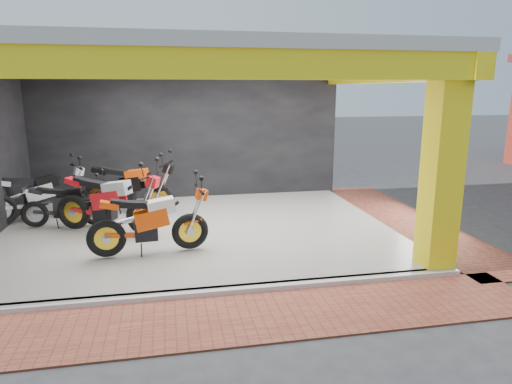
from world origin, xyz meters
The scene contains 15 objects.
ground centered at (0.00, 0.00, 0.00)m, with size 80.00×80.00×0.00m, color #2D2D30.
showroom_floor centered at (0.00, 2.00, 0.05)m, with size 8.00×6.00×0.10m, color silver.
showroom_ceiling centered at (0.00, 2.00, 3.60)m, with size 8.40×6.40×0.20m, color beige.
back_wall centered at (0.00, 5.10, 1.75)m, with size 8.20×0.20×3.50m, color black.
corner_column centered at (3.75, -0.75, 1.75)m, with size 0.50×0.50×3.50m, color yellow.
header_beam_front centered at (0.00, -1.00, 3.30)m, with size 8.40×0.30×0.40m, color yellow.
header_beam_right centered at (4.00, 2.00, 3.30)m, with size 0.30×6.40×0.40m, color yellow.
floor_kerb centered at (0.00, -1.02, 0.05)m, with size 8.00×0.20×0.10m, color silver.
paver_front centered at (0.00, -1.80, 0.01)m, with size 9.00×1.40×0.03m, color brown.
paver_right centered at (4.80, 2.00, 0.01)m, with size 1.40×7.00×0.03m, color brown.
moto_hero centered at (-0.23, 0.72, 0.78)m, with size 2.23×0.83×1.36m, color #FF4D0A, non-canonical shape.
moto_row_a centered at (-1.10, 1.72, 0.84)m, with size 2.43×0.90×1.49m, color red, non-canonical shape.
moto_row_b centered at (-2.15, 2.63, 0.68)m, with size 1.88×0.70×1.15m, color black, non-canonical shape.
moto_row_c centered at (-0.79, 3.36, 0.82)m, with size 2.35×0.87×1.44m, color black, non-canonical shape.
moto_row_d centered at (-2.80, 3.60, 0.78)m, with size 2.22×0.82×1.36m, color #ADB0B5, non-canonical shape.
Camera 1 is at (-0.58, -7.26, 2.98)m, focal length 32.00 mm.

